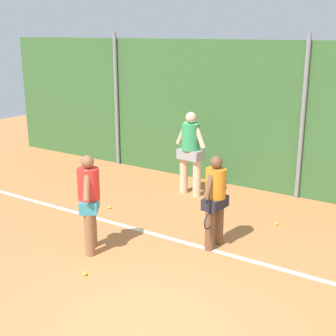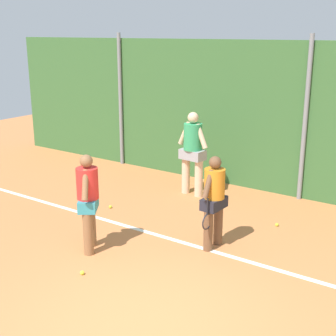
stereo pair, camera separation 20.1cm
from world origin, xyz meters
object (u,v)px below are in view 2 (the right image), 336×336
player_foreground_near (88,198)px  tennis_ball_4 (82,273)px  player_backcourt_far (193,149)px  tennis_ball_2 (110,207)px  player_midcourt (214,197)px  tennis_ball_0 (277,225)px

player_foreground_near → tennis_ball_4: player_foreground_near is taller
player_backcourt_far → tennis_ball_4: (0.55, -4.13, -1.04)m
tennis_ball_2 → tennis_ball_4: same height
player_midcourt → player_foreground_near: bearing=-49.6°
player_midcourt → tennis_ball_0: size_ratio=24.77×
player_foreground_near → tennis_ball_2: 2.17m
player_foreground_near → tennis_ball_4: size_ratio=25.64×
player_backcourt_far → tennis_ball_0: 2.62m
tennis_ball_2 → tennis_ball_4: size_ratio=1.00×
player_midcourt → player_backcourt_far: player_backcourt_far is taller
player_midcourt → tennis_ball_0: 1.82m
player_backcourt_far → tennis_ball_0: bearing=-9.5°
tennis_ball_0 → tennis_ball_2: same height
player_foreground_near → tennis_ball_4: 1.26m
player_foreground_near → player_midcourt: (1.68, 1.28, -0.04)m
player_foreground_near → tennis_ball_2: bearing=176.2°
player_foreground_near → tennis_ball_4: (0.50, -0.71, -0.92)m
tennis_ball_4 → tennis_ball_2: bearing=122.3°
tennis_ball_0 → tennis_ball_4: size_ratio=1.00×
player_midcourt → tennis_ball_0: player_midcourt is taller
player_midcourt → player_backcourt_far: bearing=-137.8°
player_foreground_near → tennis_ball_0: size_ratio=25.64×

